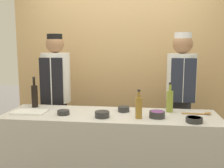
% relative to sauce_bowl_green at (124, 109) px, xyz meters
% --- Properties ---
extents(cabinet_wall, '(2.97, 0.18, 2.40)m').
position_rel_sauce_bowl_green_xyz_m(cabinet_wall, '(-0.12, 1.07, 0.28)').
color(cabinet_wall, tan).
rests_on(cabinet_wall, ground_plane).
extents(counter, '(2.09, 0.60, 0.89)m').
position_rel_sauce_bowl_green_xyz_m(counter, '(-0.12, -0.11, -0.47)').
color(counter, beige).
rests_on(counter, ground_plane).
extents(sauce_bowl_green, '(0.12, 0.12, 0.05)m').
position_rel_sauce_bowl_green_xyz_m(sauce_bowl_green, '(0.00, 0.00, 0.00)').
color(sauce_bowl_green, '#2D2D2D').
rests_on(sauce_bowl_green, counter).
extents(sauce_bowl_white, '(0.12, 0.12, 0.04)m').
position_rel_sauce_bowl_green_xyz_m(sauce_bowl_white, '(-0.57, -0.19, -0.01)').
color(sauce_bowl_white, '#2D2D2D').
rests_on(sauce_bowl_white, counter).
extents(sauce_bowl_yellow, '(0.14, 0.14, 0.06)m').
position_rel_sauce_bowl_green_xyz_m(sauce_bowl_yellow, '(-0.18, -0.23, 0.00)').
color(sauce_bowl_yellow, '#2D2D2D').
rests_on(sauce_bowl_yellow, counter).
extents(sauce_bowl_purple, '(0.15, 0.15, 0.06)m').
position_rel_sauce_bowl_green_xyz_m(sauce_bowl_purple, '(0.33, -0.18, 0.00)').
color(sauce_bowl_purple, '#2D2D2D').
rests_on(sauce_bowl_purple, counter).
extents(sauce_bowl_orange, '(0.15, 0.15, 0.04)m').
position_rel_sauce_bowl_green_xyz_m(sauce_bowl_orange, '(0.64, -0.29, -0.00)').
color(sauce_bowl_orange, '#2D2D2D').
rests_on(sauce_bowl_orange, counter).
extents(cutting_board, '(0.33, 0.20, 0.02)m').
position_rel_sauce_bowl_green_xyz_m(cutting_board, '(-0.92, -0.17, -0.02)').
color(cutting_board, white).
rests_on(cutting_board, counter).
extents(bottle_oil, '(0.07, 0.07, 0.30)m').
position_rel_sauce_bowl_green_xyz_m(bottle_oil, '(0.46, 0.05, 0.09)').
color(bottle_oil, olive).
rests_on(bottle_oil, counter).
extents(bottle_soy, '(0.07, 0.07, 0.33)m').
position_rel_sauce_bowl_green_xyz_m(bottle_soy, '(-0.98, 0.08, 0.10)').
color(bottle_soy, black).
rests_on(bottle_soy, counter).
extents(bottle_vinegar, '(0.06, 0.06, 0.27)m').
position_rel_sauce_bowl_green_xyz_m(bottle_vinegar, '(0.16, -0.22, 0.08)').
color(bottle_vinegar, olive).
rests_on(bottle_vinegar, counter).
extents(wooden_spoon, '(0.28, 0.05, 0.03)m').
position_rel_sauce_bowl_green_xyz_m(wooden_spoon, '(0.76, -0.02, -0.02)').
color(wooden_spoon, '#B2844C').
rests_on(wooden_spoon, counter).
extents(chef_left, '(0.35, 0.35, 1.69)m').
position_rel_sauce_bowl_green_xyz_m(chef_left, '(-0.87, 0.46, 0.00)').
color(chef_left, '#28282D').
rests_on(chef_left, ground_plane).
extents(chef_right, '(0.33, 0.33, 1.70)m').
position_rel_sauce_bowl_green_xyz_m(chef_right, '(0.62, 0.47, 0.02)').
color(chef_right, '#28282D').
rests_on(chef_right, ground_plane).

